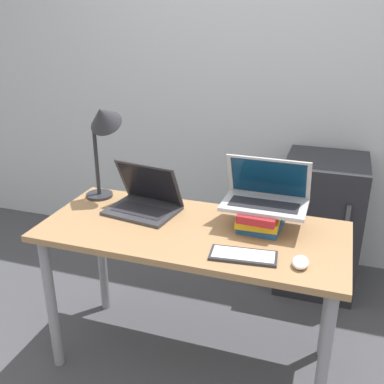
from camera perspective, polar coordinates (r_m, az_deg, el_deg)
name	(u,v)px	position (r m, az deg, el deg)	size (l,w,h in m)	color
wall_back	(254,62)	(3.05, 7.86, 16.06)	(8.00, 0.05, 2.70)	silver
desk	(192,248)	(2.08, 0.02, -7.09)	(1.38, 0.61, 0.75)	#9E754C
laptop_left	(145,201)	(2.21, -6.05, -1.20)	(0.36, 0.30, 0.24)	#333338
book_stack	(261,217)	(2.04, 8.70, -3.22)	(0.20, 0.26, 0.10)	#235693
laptop_on_books	(266,196)	(2.03, 9.34, -0.48)	(0.37, 0.23, 0.22)	#B2B2B7
wireless_keyboard	(243,256)	(1.83, 6.53, -8.02)	(0.28, 0.14, 0.01)	#28282D
mouse	(300,262)	(1.80, 13.60, -8.66)	(0.06, 0.10, 0.04)	white
desk_lamp	(102,127)	(2.25, -11.34, 8.09)	(0.23, 0.20, 0.53)	#28282D
mini_fridge	(320,223)	(2.93, 16.00, -3.86)	(0.48, 0.52, 0.84)	#232328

